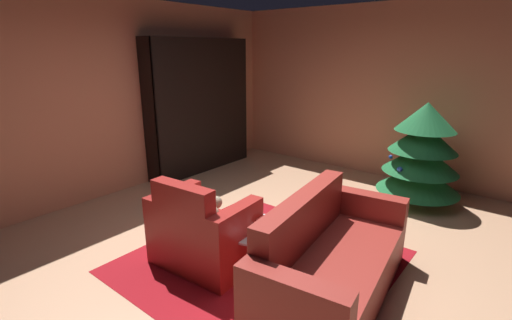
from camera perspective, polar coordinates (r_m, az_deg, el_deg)
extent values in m
plane|color=tan|center=(4.10, 1.49, -13.46)|extent=(7.54, 7.54, 0.00)
cube|color=tan|center=(6.40, 19.35, 9.79)|extent=(5.62, 0.06, 2.77)
cube|color=tan|center=(5.71, -21.48, 8.83)|extent=(0.06, 6.41, 2.77)
cube|color=maroon|center=(3.87, 0.71, -15.38)|extent=(2.37, 2.38, 0.01)
cube|color=black|center=(6.34, -7.73, 8.10)|extent=(0.03, 2.07, 2.24)
cube|color=black|center=(7.17, -2.62, 9.24)|extent=(0.33, 0.03, 2.24)
cube|color=black|center=(5.81, -16.13, 6.82)|extent=(0.33, 0.03, 2.24)
cube|color=black|center=(6.70, -8.27, -1.20)|extent=(0.31, 2.02, 0.03)
cube|color=black|center=(6.58, -8.44, 2.47)|extent=(0.31, 2.02, 0.03)
cube|color=black|center=(6.48, -8.60, 6.27)|extent=(0.31, 2.02, 0.02)
cube|color=black|center=(6.42, -8.78, 10.17)|extent=(0.31, 2.02, 0.02)
cube|color=black|center=(6.38, -8.96, 14.12)|extent=(0.31, 2.02, 0.02)
cube|color=black|center=(6.38, -9.15, 18.10)|extent=(0.31, 2.02, 0.03)
cube|color=black|center=(6.59, -9.30, 5.73)|extent=(0.05, 1.14, 0.71)
cube|color=black|center=(6.57, -9.15, 5.71)|extent=(0.03, 1.17, 0.74)
cube|color=#B5382B|center=(7.36, -3.29, 1.73)|extent=(0.17, 0.03, 0.25)
cube|color=#408C3F|center=(7.31, -3.36, 1.73)|extent=(0.22, 0.04, 0.28)
cube|color=#4B4129|center=(7.27, -3.55, 1.83)|extent=(0.23, 0.03, 0.33)
cube|color=brown|center=(7.25, -3.82, 1.85)|extent=(0.21, 0.03, 0.34)
cube|color=#502D34|center=(7.21, -4.04, 1.73)|extent=(0.22, 0.05, 0.34)
cube|color=#2D7B4E|center=(7.13, -3.54, 12.26)|extent=(0.16, 0.04, 0.29)
cube|color=red|center=(7.08, -3.61, 12.08)|extent=(0.21, 0.04, 0.26)
cube|color=orange|center=(7.05, -3.87, 12.08)|extent=(0.20, 0.04, 0.26)
cube|color=gold|center=(7.02, -4.15, 12.12)|extent=(0.20, 0.03, 0.28)
cube|color=purple|center=(6.99, -4.44, 11.92)|extent=(0.19, 0.05, 0.24)
cube|color=#B63A2D|center=(6.95, -4.67, 12.49)|extent=(0.20, 0.03, 0.38)
cube|color=#0E6692|center=(6.91, -4.83, 12.14)|extent=(0.23, 0.03, 0.30)
cube|color=#492832|center=(6.88, -5.20, 12.32)|extent=(0.20, 0.05, 0.35)
cube|color=#B4201D|center=(6.84, -5.50, 12.28)|extent=(0.21, 0.05, 0.35)
cube|color=#834E94|center=(7.11, -3.62, 15.60)|extent=(0.15, 0.05, 0.24)
cube|color=teal|center=(7.04, -3.71, 15.56)|extent=(0.23, 0.04, 0.23)
cube|color=gold|center=(7.01, -4.09, 15.64)|extent=(0.21, 0.05, 0.25)
cube|color=#3E2318|center=(6.98, -4.42, 15.71)|extent=(0.19, 0.03, 0.27)
cube|color=teal|center=(6.92, -4.52, 15.56)|extent=(0.25, 0.05, 0.24)
cube|color=gold|center=(6.91, -4.90, 15.54)|extent=(0.21, 0.03, 0.24)
cube|color=#BCB288|center=(6.88, -5.04, 16.06)|extent=(0.23, 0.03, 0.36)
cube|color=maroon|center=(3.79, -7.95, -12.54)|extent=(0.71, 0.72, 0.44)
cube|color=maroon|center=(3.42, -11.22, -7.52)|extent=(0.67, 0.20, 0.48)
cube|color=maroon|center=(3.49, -2.99, -12.62)|extent=(0.20, 0.68, 0.70)
cube|color=maroon|center=(3.98, -12.41, -9.12)|extent=(0.20, 0.68, 0.70)
ellipsoid|color=gray|center=(3.70, -7.65, -7.88)|extent=(0.29, 0.20, 0.18)
sphere|color=gray|center=(3.76, -6.23, -6.54)|extent=(0.13, 0.13, 0.13)
cube|color=maroon|center=(3.39, 12.05, -16.87)|extent=(0.99, 1.61, 0.42)
cube|color=maroon|center=(3.27, 7.26, -9.11)|extent=(0.37, 1.53, 0.46)
cube|color=maroon|center=(4.04, 16.30, -9.32)|extent=(0.82, 0.27, 0.67)
cylinder|color=black|center=(3.62, 2.20, -14.35)|extent=(0.04, 0.04, 0.38)
cylinder|color=black|center=(3.88, 0.42, -12.03)|extent=(0.04, 0.04, 0.38)
cylinder|color=black|center=(3.67, -2.57, -13.93)|extent=(0.04, 0.04, 0.38)
cylinder|color=silver|center=(3.63, 0.08, -10.60)|extent=(0.66, 0.66, 0.02)
cube|color=#33488D|center=(3.63, 0.01, -10.17)|extent=(0.15, 0.11, 0.03)
cube|color=#408A54|center=(3.62, -0.18, -9.81)|extent=(0.20, 0.17, 0.03)
cube|color=gray|center=(3.60, -0.32, -9.45)|extent=(0.17, 0.13, 0.03)
cube|color=#B32E1E|center=(3.60, -0.25, -9.07)|extent=(0.23, 0.15, 0.02)
cube|color=red|center=(3.60, -0.15, -8.77)|extent=(0.23, 0.16, 0.02)
cylinder|color=#572E1E|center=(3.49, 2.40, -10.06)|extent=(0.08, 0.08, 0.17)
cylinder|color=#572E1E|center=(3.44, 2.43, -8.33)|extent=(0.03, 0.03, 0.06)
cylinder|color=brown|center=(5.66, 23.51, -5.15)|extent=(0.08, 0.08, 0.17)
cone|color=#1D6534|center=(5.57, 23.84, -2.53)|extent=(1.10, 1.10, 0.38)
cone|color=#1D6534|center=(5.49, 24.18, 0.28)|extent=(0.99, 0.99, 0.38)
cone|color=#1D6534|center=(5.42, 24.54, 3.16)|extent=(0.89, 0.89, 0.38)
cone|color=#1D6534|center=(5.37, 24.91, 6.11)|extent=(0.78, 0.78, 0.38)
sphere|color=blue|center=(5.60, 20.14, 0.44)|extent=(0.06, 0.06, 0.06)
sphere|color=yellow|center=(5.83, 20.24, -1.80)|extent=(0.07, 0.07, 0.07)
sphere|color=red|center=(5.78, 25.35, 3.03)|extent=(0.08, 0.08, 0.08)
sphere|color=blue|center=(5.20, 21.36, -1.34)|extent=(0.07, 0.07, 0.07)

